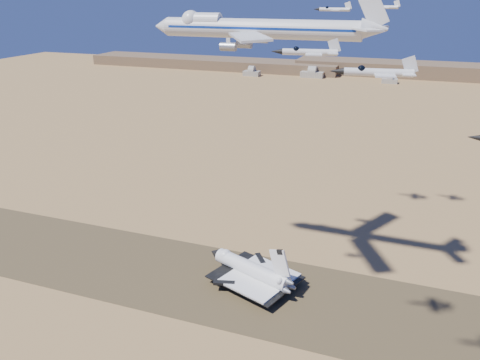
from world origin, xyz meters
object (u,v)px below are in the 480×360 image
(chase_jet_b, at_px, (377,72))
(chase_jet_f, at_px, (384,7))
(shuttle, at_px, (251,270))
(chase_jet_e, at_px, (334,9))
(carrier_747, at_px, (252,28))
(crew_c, at_px, (266,293))
(crew_b, at_px, (264,294))
(crew_a, at_px, (263,292))
(chase_jet_a, at_px, (308,52))

(chase_jet_b, xyz_separation_m, chase_jet_f, (-7.33, 118.46, 8.68))
(shuttle, height_order, chase_jet_e, chase_jet_e)
(carrier_747, height_order, chase_jet_e, carrier_747)
(crew_c, height_order, chase_jet_b, chase_jet_b)
(chase_jet_b, bearing_deg, crew_b, 118.86)
(crew_a, xyz_separation_m, crew_c, (0.96, -0.36, -0.00))
(shuttle, distance_m, carrier_747, 89.14)
(crew_b, distance_m, chase_jet_b, 106.92)
(crew_c, xyz_separation_m, chase_jet_e, (7.47, 66.75, 97.79))
(carrier_747, relative_size, chase_jet_a, 5.01)
(crew_b, distance_m, chase_jet_a, 98.08)
(shuttle, xyz_separation_m, chase_jet_f, (34.85, 65.39, 94.39))
(carrier_747, height_order, chase_jet_a, carrier_747)
(carrier_747, xyz_separation_m, crew_b, (10.05, -13.96, -93.21))
(crew_a, xyz_separation_m, chase_jet_a, (18.70, -31.66, 91.50))
(crew_a, bearing_deg, shuttle, 74.17)
(crew_b, xyz_separation_m, chase_jet_f, (27.44, 72.56, 98.77))
(crew_a, xyz_separation_m, chase_jet_e, (8.43, 66.38, 97.79))
(crew_c, bearing_deg, crew_a, 6.52)
(chase_jet_a, relative_size, chase_jet_e, 0.99)
(crew_c, distance_m, chase_jet_f, 124.89)
(shuttle, distance_m, crew_a, 9.98)
(shuttle, bearing_deg, chase_jet_b, -31.42)
(carrier_747, distance_m, crew_b, 94.79)
(chase_jet_a, height_order, chase_jet_b, chase_jet_a)
(crew_b, height_order, chase_jet_b, chase_jet_b)
(carrier_747, xyz_separation_m, crew_a, (9.53, -12.55, -93.21))
(carrier_747, bearing_deg, chase_jet_f, 57.84)
(crew_c, height_order, chase_jet_f, chase_jet_f)
(chase_jet_f, bearing_deg, chase_jet_b, -76.81)
(crew_c, bearing_deg, shuttle, -10.80)
(chase_jet_a, relative_size, chase_jet_f, 1.10)
(crew_c, distance_m, chase_jet_b, 107.22)
(crew_a, bearing_deg, crew_c, -86.56)
(chase_jet_a, distance_m, chase_jet_e, 98.78)
(crew_c, xyz_separation_m, chase_jet_b, (34.33, -46.95, 90.08))
(crew_a, bearing_deg, carrier_747, 61.30)
(shuttle, xyz_separation_m, carrier_747, (-2.64, 6.79, 88.84))
(crew_c, relative_size, chase_jet_e, 0.11)
(chase_jet_b, relative_size, chase_jet_e, 1.01)
(carrier_747, bearing_deg, chase_jet_e, 72.00)
(carrier_747, xyz_separation_m, chase_jet_f, (37.49, 58.60, 5.55))
(crew_a, distance_m, chase_jet_f, 124.89)
(chase_jet_a, bearing_deg, crew_c, 110.43)
(crew_b, bearing_deg, crew_c, -57.47)
(chase_jet_a, bearing_deg, chase_jet_b, -52.42)
(chase_jet_b, height_order, chase_jet_f, chase_jet_f)
(shuttle, relative_size, carrier_747, 0.51)
(shuttle, bearing_deg, chase_jet_e, 95.93)
(chase_jet_b, xyz_separation_m, chase_jet_e, (-26.87, 113.69, 7.71))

